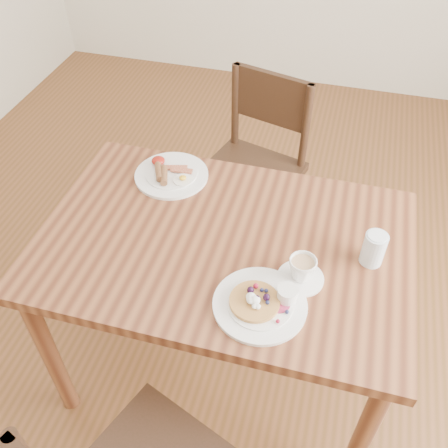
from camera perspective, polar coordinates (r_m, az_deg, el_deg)
name	(u,v)px	position (r m, az deg, el deg)	size (l,w,h in m)	color
ground	(224,361)	(2.21, 0.00, -15.37)	(5.00, 5.00, 0.00)	brown
dining_table	(224,260)	(1.68, 0.00, -4.12)	(1.20, 0.80, 0.75)	brown
chair_far	(255,162)	(2.34, 3.53, 7.04)	(0.52, 0.52, 0.88)	#351C13
pancake_plate	(262,302)	(1.43, 4.34, -8.93)	(0.27, 0.27, 0.06)	white
breakfast_plate	(170,174)	(1.85, -6.16, 5.71)	(0.27, 0.27, 0.04)	white
teacup_saucer	(302,271)	(1.49, 8.86, -5.31)	(0.14, 0.14, 0.08)	white
water_glass	(374,249)	(1.57, 16.74, -2.73)	(0.07, 0.07, 0.11)	silver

